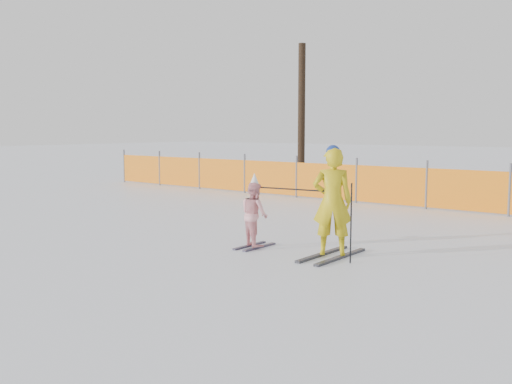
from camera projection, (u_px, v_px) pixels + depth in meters
ground at (237, 256)px, 9.16m from camera, size 120.00×120.00×0.00m
adult at (332, 202)px, 9.04m from camera, size 0.74×1.47×1.79m
child at (254, 213)px, 9.81m from camera, size 0.66×0.84×1.29m
ski_poles at (321, 206)px, 9.01m from camera, size 1.77×0.21×1.23m
safety_fence at (288, 178)px, 17.17m from camera, size 15.51×0.06×1.25m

